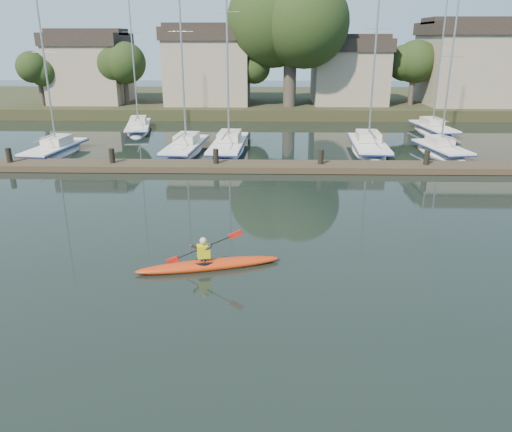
{
  "coord_description": "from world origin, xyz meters",
  "views": [
    {
      "loc": [
        -0.02,
        -13.98,
        7.1
      ],
      "look_at": [
        -0.42,
        2.65,
        1.2
      ],
      "focal_mm": 35.0,
      "sensor_mm": 36.0,
      "label": 1
    }
  ],
  "objects_px": {
    "kayak": "(208,263)",
    "sailboat_7": "(432,135)",
    "sailboat_0": "(56,157)",
    "sailboat_4": "(441,157)",
    "sailboat_3": "(368,154)",
    "sailboat_1": "(186,154)",
    "dock": "(268,166)",
    "sailboat_5": "(139,133)",
    "sailboat_2": "(229,154)"
  },
  "relations": [
    {
      "from": "sailboat_0",
      "to": "sailboat_4",
      "type": "relative_size",
      "value": 1.04
    },
    {
      "from": "sailboat_7",
      "to": "kayak",
      "type": "bearing_deg",
      "value": -126.4
    },
    {
      "from": "dock",
      "to": "sailboat_4",
      "type": "relative_size",
      "value": 3.18
    },
    {
      "from": "sailboat_0",
      "to": "sailboat_1",
      "type": "height_order",
      "value": "sailboat_1"
    },
    {
      "from": "sailboat_0",
      "to": "sailboat_4",
      "type": "height_order",
      "value": "sailboat_0"
    },
    {
      "from": "sailboat_5",
      "to": "sailboat_0",
      "type": "bearing_deg",
      "value": -120.26
    },
    {
      "from": "sailboat_2",
      "to": "sailboat_3",
      "type": "xyz_separation_m",
      "value": [
        9.38,
        0.03,
        -0.01
      ]
    },
    {
      "from": "dock",
      "to": "sailboat_0",
      "type": "relative_size",
      "value": 3.06
    },
    {
      "from": "dock",
      "to": "kayak",
      "type": "bearing_deg",
      "value": -98.45
    },
    {
      "from": "sailboat_3",
      "to": "sailboat_0",
      "type": "bearing_deg",
      "value": -173.26
    },
    {
      "from": "sailboat_2",
      "to": "sailboat_7",
      "type": "xyz_separation_m",
      "value": [
        15.98,
        7.46,
        0.01
      ]
    },
    {
      "from": "kayak",
      "to": "sailboat_0",
      "type": "distance_m",
      "value": 20.77
    },
    {
      "from": "sailboat_1",
      "to": "sailboat_4",
      "type": "relative_size",
      "value": 1.22
    },
    {
      "from": "sailboat_4",
      "to": "sailboat_5",
      "type": "relative_size",
      "value": 0.81
    },
    {
      "from": "sailboat_4",
      "to": "sailboat_7",
      "type": "distance_m",
      "value": 8.37
    },
    {
      "from": "sailboat_1",
      "to": "sailboat_5",
      "type": "distance_m",
      "value": 9.63
    },
    {
      "from": "dock",
      "to": "sailboat_5",
      "type": "bearing_deg",
      "value": 129.74
    },
    {
      "from": "sailboat_0",
      "to": "sailboat_1",
      "type": "bearing_deg",
      "value": 12.92
    },
    {
      "from": "sailboat_0",
      "to": "sailboat_7",
      "type": "distance_m",
      "value": 28.63
    },
    {
      "from": "dock",
      "to": "sailboat_5",
      "type": "height_order",
      "value": "sailboat_5"
    },
    {
      "from": "sailboat_1",
      "to": "dock",
      "type": "bearing_deg",
      "value": -36.02
    },
    {
      "from": "dock",
      "to": "sailboat_1",
      "type": "bearing_deg",
      "value": 139.29
    },
    {
      "from": "sailboat_5",
      "to": "sailboat_3",
      "type": "bearing_deg",
      "value": -34.43
    },
    {
      "from": "kayak",
      "to": "dock",
      "type": "height_order",
      "value": "kayak"
    },
    {
      "from": "sailboat_4",
      "to": "sailboat_7",
      "type": "bearing_deg",
      "value": 66.38
    },
    {
      "from": "sailboat_7",
      "to": "sailboat_3",
      "type": "bearing_deg",
      "value": -137.35
    },
    {
      "from": "sailboat_5",
      "to": "sailboat_7",
      "type": "height_order",
      "value": "sailboat_5"
    },
    {
      "from": "kayak",
      "to": "sailboat_7",
      "type": "relative_size",
      "value": 0.4
    },
    {
      "from": "sailboat_2",
      "to": "sailboat_4",
      "type": "relative_size",
      "value": 1.4
    },
    {
      "from": "sailboat_1",
      "to": "sailboat_3",
      "type": "xyz_separation_m",
      "value": [
        12.23,
        0.42,
        -0.02
      ]
    },
    {
      "from": "kayak",
      "to": "sailboat_3",
      "type": "bearing_deg",
      "value": 50.23
    },
    {
      "from": "sailboat_0",
      "to": "sailboat_3",
      "type": "xyz_separation_m",
      "value": [
        20.65,
        1.35,
        -0.02
      ]
    },
    {
      "from": "dock",
      "to": "sailboat_0",
      "type": "height_order",
      "value": "sailboat_0"
    },
    {
      "from": "kayak",
      "to": "sailboat_7",
      "type": "bearing_deg",
      "value": 44.88
    },
    {
      "from": "sailboat_3",
      "to": "dock",
      "type": "bearing_deg",
      "value": -139.36
    },
    {
      "from": "sailboat_5",
      "to": "sailboat_7",
      "type": "bearing_deg",
      "value": -11.22
    },
    {
      "from": "kayak",
      "to": "sailboat_5",
      "type": "bearing_deg",
      "value": 94.14
    },
    {
      "from": "sailboat_4",
      "to": "sailboat_3",
      "type": "bearing_deg",
      "value": 161.33
    },
    {
      "from": "sailboat_0",
      "to": "sailboat_5",
      "type": "relative_size",
      "value": 0.85
    },
    {
      "from": "sailboat_3",
      "to": "sailboat_4",
      "type": "bearing_deg",
      "value": -5.7
    },
    {
      "from": "sailboat_1",
      "to": "sailboat_4",
      "type": "xyz_separation_m",
      "value": [
        16.86,
        -0.28,
        0.0
      ]
    },
    {
      "from": "sailboat_1",
      "to": "sailboat_2",
      "type": "relative_size",
      "value": 0.87
    },
    {
      "from": "sailboat_2",
      "to": "dock",
      "type": "bearing_deg",
      "value": -59.74
    },
    {
      "from": "sailboat_0",
      "to": "sailboat_5",
      "type": "xyz_separation_m",
      "value": [
        3.23,
        9.05,
        0.02
      ]
    },
    {
      "from": "sailboat_1",
      "to": "sailboat_5",
      "type": "relative_size",
      "value": 1.0
    },
    {
      "from": "sailboat_7",
      "to": "sailboat_0",
      "type": "bearing_deg",
      "value": -167.87
    },
    {
      "from": "sailboat_0",
      "to": "sailboat_4",
      "type": "distance_m",
      "value": 25.28
    },
    {
      "from": "sailboat_2",
      "to": "sailboat_5",
      "type": "height_order",
      "value": "sailboat_2"
    },
    {
      "from": "sailboat_0",
      "to": "sailboat_5",
      "type": "height_order",
      "value": "sailboat_5"
    },
    {
      "from": "sailboat_3",
      "to": "sailboat_5",
      "type": "xyz_separation_m",
      "value": [
        -17.41,
        7.69,
        0.04
      ]
    }
  ]
}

